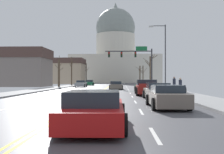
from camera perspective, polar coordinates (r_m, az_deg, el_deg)
ground at (r=31.59m, az=-2.53°, el=-3.20°), size 20.00×180.00×0.20m
signal_gantry at (r=43.95m, az=5.05°, el=4.21°), size 7.91×0.41×6.87m
street_lamp_right at (r=34.37m, az=11.17°, el=5.48°), size 2.18×0.24×8.43m
capitol_building at (r=107.55m, az=0.77°, el=5.22°), size 35.38×20.08×32.99m
sedan_near_00 at (r=38.72m, az=0.85°, el=-1.87°), size 2.13×4.56×1.21m
sedan_near_01 at (r=31.84m, az=6.94°, el=-2.16°), size 2.15×4.36×1.26m
pickup_truck_near_02 at (r=25.91m, az=7.68°, el=-2.36°), size 2.39×5.70×1.48m
sedan_near_03 at (r=20.06m, az=9.95°, el=-3.21°), size 2.01×4.32×1.26m
sedan_near_04 at (r=14.58m, az=11.87°, el=-4.28°), size 2.00×4.49×1.24m
sedan_near_05 at (r=8.56m, az=-3.89°, el=-7.22°), size 2.12×4.63×1.20m
sedan_oncoming_00 at (r=50.16m, az=-6.78°, el=-1.49°), size 2.00×4.41×1.26m
sedan_oncoming_01 at (r=62.16m, az=-4.94°, el=-1.28°), size 2.10×4.63×1.27m
flank_building_00 at (r=55.67m, az=-18.55°, el=2.00°), size 9.61×8.45×7.60m
flank_building_01 at (r=81.13m, az=-10.79°, el=1.28°), size 13.29×9.06×7.70m
bare_tree_00 at (r=52.82m, az=8.37°, el=1.72°), size 2.97×1.65×6.29m
bare_tree_01 at (r=83.57m, az=-5.69°, el=0.94°), size 2.30×1.35×6.42m
bare_tree_02 at (r=77.81m, az=6.14°, el=0.59°), size 2.61×2.06×5.26m
bare_tree_03 at (r=57.01m, az=-8.83°, el=1.40°), size 1.78×1.23×6.12m
bare_tree_04 at (r=70.79m, az=6.78°, el=0.58°), size 2.34×1.21×4.97m
bare_tree_05 at (r=48.64m, az=-11.55°, el=0.97°), size 1.58×1.16×5.79m
pedestrian_00 at (r=28.58m, az=14.73°, el=-1.54°), size 0.35×0.34×1.55m
pedestrian_01 at (r=30.67m, az=13.46°, el=-1.32°), size 0.35×0.34×1.67m
bicycle_parked at (r=26.29m, az=15.50°, el=-2.74°), size 0.12×1.77×0.85m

